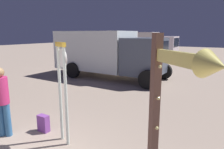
% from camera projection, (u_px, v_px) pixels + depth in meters
% --- Properties ---
extents(standing_clock, '(0.41, 0.23, 2.38)m').
position_uv_depth(standing_clock, '(63.00, 83.00, 4.60)').
color(standing_clock, silver).
rests_on(standing_clock, ground_plane).
extents(arrow_sign, '(0.89, 0.81, 2.58)m').
position_uv_depth(arrow_sign, '(170.00, 111.00, 2.21)').
color(arrow_sign, brown).
rests_on(arrow_sign, ground_plane).
extents(person_near_clock, '(0.34, 0.34, 1.77)m').
position_uv_depth(person_near_clock, '(2.00, 99.00, 4.98)').
color(person_near_clock, teal).
rests_on(person_near_clock, ground_plane).
extents(backpack, '(0.31, 0.21, 0.45)m').
position_uv_depth(backpack, '(44.00, 123.00, 5.36)').
color(backpack, purple).
rests_on(backpack, ground_plane).
extents(box_truck_near, '(6.71, 2.80, 2.70)m').
position_uv_depth(box_truck_near, '(106.00, 52.00, 11.82)').
color(box_truck_near, white).
rests_on(box_truck_near, ground_plane).
extents(box_truck_far, '(6.45, 2.54, 2.69)m').
position_uv_depth(box_truck_far, '(144.00, 44.00, 20.51)').
color(box_truck_far, beige).
rests_on(box_truck_far, ground_plane).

